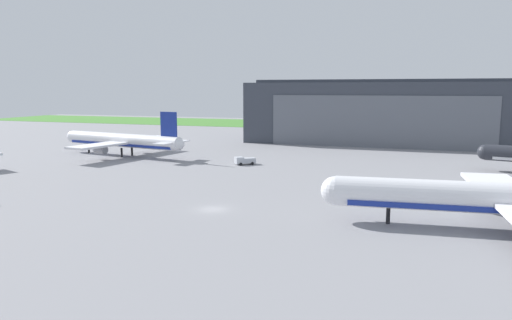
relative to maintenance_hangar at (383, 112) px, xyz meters
name	(u,v)px	position (x,y,z in m)	size (l,w,h in m)	color
ground_plane	(213,209)	(-17.62, -105.86, -10.42)	(440.00, 440.00, 0.00)	gray
grass_field_strip	(357,126)	(-17.62, 72.45, -10.38)	(440.00, 56.00, 0.08)	#478533
maintenance_hangar	(383,112)	(0.00, 0.00, 0.00)	(90.48, 36.36, 21.76)	#383D47
airliner_far_right	(122,141)	(-65.40, -59.75, -6.15)	(42.18, 35.15, 12.64)	white
fuel_bowser	(245,160)	(-28.24, -62.83, -9.40)	(5.20, 4.78, 1.94)	#B7BCC6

